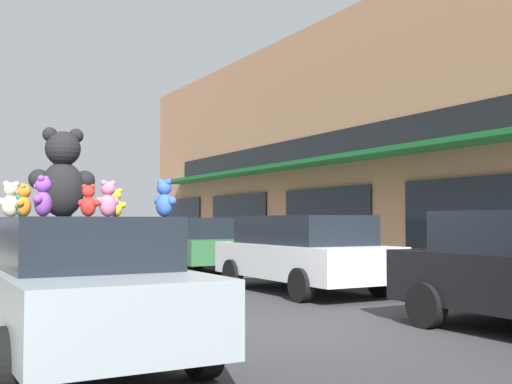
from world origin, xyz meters
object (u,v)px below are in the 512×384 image
teddy_bear_red (88,201)px  teddy_bear_brown (69,207)px  teddy_bear_orange (24,201)px  teddy_bear_purple (43,197)px  teddy_bear_yellow (116,203)px  teddy_bear_pink (108,199)px  teddy_bear_teal (21,204)px  teddy_bear_giant (63,174)px  teddy_bear_blue (164,198)px  parked_car_far_right (191,243)px  teddy_bear_cream (11,200)px  plush_art_car (76,285)px  parked_car_far_center (302,251)px

teddy_bear_red → teddy_bear_brown: 1.63m
teddy_bear_orange → teddy_bear_purple: (0.13, -0.27, 0.03)m
teddy_bear_yellow → teddy_bear_pink: bearing=87.4°
teddy_bear_yellow → teddy_bear_teal: bearing=-0.6°
teddy_bear_orange → teddy_bear_brown: 1.16m
teddy_bear_giant → teddy_bear_blue: 1.33m
teddy_bear_yellow → parked_car_far_right: teddy_bear_yellow is taller
teddy_bear_purple → teddy_bear_cream: bearing=-139.8°
parked_car_far_right → teddy_bear_blue: bearing=-114.0°
plush_art_car → teddy_bear_brown: (0.05, 0.64, 0.82)m
teddy_bear_orange → teddy_bear_purple: 0.30m
teddy_bear_cream → parked_car_far_center: bearing=-152.8°
teddy_bear_giant → teddy_bear_purple: teddy_bear_giant is taller
teddy_bear_teal → teddy_bear_blue: bearing=79.7°
teddy_bear_giant → teddy_bear_cream: 0.62m
teddy_bear_orange → teddy_bear_teal: teddy_bear_orange is taller
teddy_bear_teal → teddy_bear_yellow: (0.83, -0.44, 0.01)m
teddy_bear_yellow → teddy_bear_pink: (-0.15, -0.27, 0.03)m
teddy_bear_orange → teddy_bear_yellow: (0.85, -0.14, -0.02)m
teddy_bear_pink → parked_car_far_right: 11.96m
plush_art_car → teddy_bear_purple: 1.17m
teddy_bear_brown → teddy_bear_pink: 1.39m
teddy_bear_blue → teddy_bear_teal: bearing=24.7°
teddy_bear_yellow → parked_car_far_right: bearing=-89.2°
teddy_bear_blue → parked_car_far_right: (4.86, 10.92, -0.85)m
teddy_bear_brown → parked_car_far_center: (5.39, 3.52, -0.77)m
plush_art_car → teddy_bear_purple: (-0.45, -0.61, 0.89)m
teddy_bear_blue → teddy_bear_red: (-0.71, 0.01, -0.03)m
plush_art_car → teddy_bear_orange: (-0.58, -0.34, 0.85)m
plush_art_car → parked_car_far_center: (5.44, 4.16, 0.05)m
plush_art_car → teddy_bear_cream: (-0.59, 0.41, 0.89)m
plush_art_car → teddy_bear_yellow: 1.00m
teddy_bear_blue → parked_car_far_center: bearing=-68.9°
teddy_bear_orange → parked_car_far_right: size_ratio=0.08×
parked_car_far_center → parked_car_far_right: 5.77m
plush_art_car → teddy_bear_yellow: (0.27, -0.48, 0.84)m
teddy_bear_red → teddy_bear_giant: bearing=-46.7°
teddy_bear_blue → teddy_bear_red: teddy_bear_blue is taller
teddy_bear_giant → teddy_bear_orange: size_ratio=2.96×
plush_art_car → parked_car_far_right: parked_car_far_right is taller
teddy_bear_purple → teddy_bear_pink: teddy_bear_purple is taller
teddy_bear_blue → teddy_bear_brown: size_ratio=1.50×
teddy_bear_cream → teddy_bear_brown: size_ratio=1.58×
plush_art_car → parked_car_far_right: size_ratio=1.02×
parked_car_far_center → teddy_bear_pink: bearing=-137.4°
teddy_bear_yellow → teddy_bear_purple: bearing=37.4°
teddy_bear_teal → teddy_bear_purple: (0.10, -0.56, 0.05)m
teddy_bear_giant → teddy_bear_cream: size_ratio=2.46×
teddy_bear_brown → parked_car_far_center: size_ratio=0.06×
teddy_bear_giant → teddy_bear_blue: bearing=129.1°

